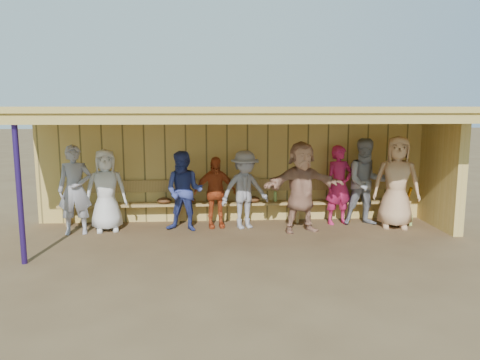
% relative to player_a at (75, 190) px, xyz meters
% --- Properties ---
extents(ground, '(90.00, 90.00, 0.00)m').
position_rel_player_a_xyz_m(ground, '(3.25, -0.37, -0.88)').
color(ground, brown).
rests_on(ground, ground).
extents(player_a, '(0.69, 0.50, 1.77)m').
position_rel_player_a_xyz_m(player_a, '(0.00, 0.00, 0.00)').
color(player_a, gray).
rests_on(player_a, ground).
extents(player_b, '(0.91, 0.70, 1.67)m').
position_rel_player_a_xyz_m(player_b, '(0.55, 0.20, -0.05)').
color(player_b, silver).
rests_on(player_b, ground).
extents(player_c, '(0.91, 0.78, 1.62)m').
position_rel_player_a_xyz_m(player_c, '(2.13, 0.10, -0.07)').
color(player_c, navy).
rests_on(player_c, ground).
extents(player_d, '(0.92, 0.51, 1.48)m').
position_rel_player_a_xyz_m(player_d, '(2.75, 0.32, -0.14)').
color(player_d, '#B3431C').
rests_on(player_d, ground).
extents(player_e, '(1.18, 0.92, 1.61)m').
position_rel_player_a_xyz_m(player_e, '(3.36, 0.22, -0.08)').
color(player_e, gray).
rests_on(player_e, ground).
extents(player_f, '(1.76, 0.87, 1.82)m').
position_rel_player_a_xyz_m(player_f, '(4.47, -0.11, 0.03)').
color(player_f, tan).
rests_on(player_f, ground).
extents(player_g, '(0.69, 0.54, 1.69)m').
position_rel_player_a_xyz_m(player_g, '(5.39, 0.44, -0.04)').
color(player_g, '#BA1D52').
rests_on(player_g, ground).
extents(player_h, '(1.07, 0.85, 1.92)m').
position_rel_player_a_xyz_m(player_h, '(6.49, 0.06, 0.07)').
color(player_h, tan).
rests_on(player_h, ground).
extents(player_extra, '(0.90, 0.71, 1.84)m').
position_rel_player_a_xyz_m(player_extra, '(5.94, 0.33, 0.04)').
color(player_extra, gray).
rests_on(player_extra, ground).
extents(dugout_structure, '(8.80, 3.20, 2.50)m').
position_rel_player_a_xyz_m(dugout_structure, '(3.64, 0.31, 0.81)').
color(dugout_structure, tan).
rests_on(dugout_structure, ground).
extents(bench, '(7.60, 0.34, 0.93)m').
position_rel_player_a_xyz_m(bench, '(3.25, 0.74, -0.36)').
color(bench, tan).
rests_on(bench, ground).
extents(dugout_equipment, '(5.44, 0.62, 0.80)m').
position_rel_player_a_xyz_m(dugout_equipment, '(3.21, 0.61, -0.39)').
color(dugout_equipment, orange).
rests_on(dugout_equipment, ground).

